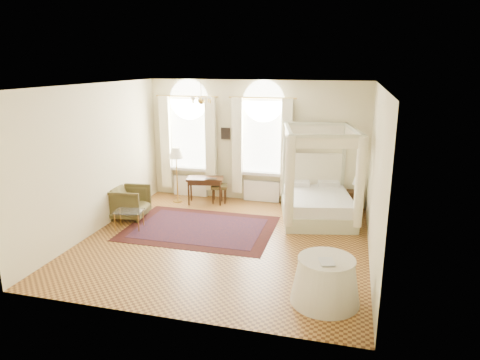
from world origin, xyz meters
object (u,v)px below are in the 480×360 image
object	(u,v)px
writing_desk	(205,181)
side_table	(325,281)
coffee_table	(129,213)
floor_lamp	(176,156)
nightstand	(354,201)
armchair	(129,202)
stool	(219,188)
canopy_bed	(318,199)

from	to	relation	value
writing_desk	side_table	distance (m)	5.53
coffee_table	side_table	xyz separation A→B (m)	(4.61, -2.06, -0.02)
coffee_table	floor_lamp	xyz separation A→B (m)	(0.30, 2.16, 0.91)
nightstand	armchair	bearing A→B (deg)	-160.54
stool	armchair	bearing A→B (deg)	-135.80
floor_lamp	canopy_bed	bearing A→B (deg)	-6.24
coffee_table	stool	bearing A→B (deg)	59.15
side_table	canopy_bed	bearing A→B (deg)	96.76
nightstand	side_table	distance (m)	4.65
side_table	floor_lamp	bearing A→B (deg)	135.59
nightstand	coffee_table	bearing A→B (deg)	-152.98
stool	floor_lamp	distance (m)	1.46
canopy_bed	nightstand	distance (m)	1.23
canopy_bed	writing_desk	bearing A→B (deg)	171.29
writing_desk	nightstand	bearing A→B (deg)	5.19
canopy_bed	side_table	xyz separation A→B (m)	(0.45, -3.80, -0.14)
armchair	nightstand	bearing A→B (deg)	-77.05
armchair	coffee_table	distance (m)	0.75
coffee_table	floor_lamp	world-z (taller)	floor_lamp
side_table	armchair	bearing A→B (deg)	151.22
writing_desk	armchair	distance (m)	2.13
stool	coffee_table	bearing A→B (deg)	-120.85
canopy_bed	coffee_table	distance (m)	4.51
armchair	side_table	size ratio (longest dim) A/B	0.79
nightstand	side_table	world-z (taller)	side_table
canopy_bed	writing_desk	xyz separation A→B (m)	(-3.06, 0.47, 0.11)
canopy_bed	nightstand	size ratio (longest dim) A/B	4.41
writing_desk	side_table	world-z (taller)	side_table
writing_desk	coffee_table	world-z (taller)	writing_desk
writing_desk	coffee_table	bearing A→B (deg)	-116.32
canopy_bed	floor_lamp	size ratio (longest dim) A/B	1.57
coffee_table	side_table	distance (m)	5.05
canopy_bed	writing_desk	distance (m)	3.10
coffee_table	floor_lamp	bearing A→B (deg)	82.19
armchair	side_table	bearing A→B (deg)	-125.29
canopy_bed	armchair	distance (m)	4.64
canopy_bed	armchair	xyz separation A→B (m)	(-4.51, -1.08, -0.12)
floor_lamp	stool	bearing A→B (deg)	11.82
nightstand	floor_lamp	size ratio (longest dim) A/B	0.36
nightstand	armchair	distance (m)	5.72
writing_desk	stool	bearing A→B (deg)	29.20
writing_desk	coffee_table	xyz separation A→B (m)	(-1.09, -2.21, -0.23)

